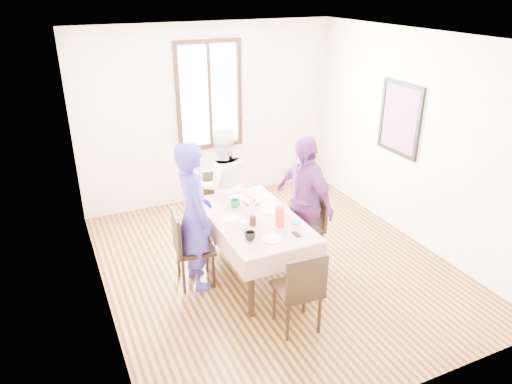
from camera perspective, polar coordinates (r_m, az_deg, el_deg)
ground at (r=6.01m, az=2.23°, el=-8.58°), size 4.50×4.50×0.00m
back_wall at (r=7.38m, az=-5.56°, el=9.14°), size 4.00×0.00×4.00m
right_wall at (r=6.51m, az=18.45°, el=5.97°), size 0.00×4.50×4.50m
window_frame at (r=7.29m, az=-5.61°, el=11.38°), size 1.02×0.06×1.62m
window_pane at (r=7.30m, az=-5.63°, el=11.40°), size 0.90×0.02×1.50m
art_poster at (r=6.66m, az=16.82°, el=8.36°), size 0.04×0.76×0.96m
dining_table at (r=5.62m, az=-0.21°, el=-6.58°), size 0.82×1.49×0.75m
tablecloth at (r=5.43m, az=-0.22°, el=-3.12°), size 0.94×1.61×0.01m
chair_left at (r=5.49m, az=-7.35°, el=-6.63°), size 0.46×0.46×0.91m
chair_right at (r=5.89m, az=5.64°, el=-4.26°), size 0.42×0.42×0.91m
chair_far at (r=6.42m, az=-4.01°, el=-1.69°), size 0.45×0.45×0.91m
chair_near at (r=4.81m, az=4.95°, el=-11.40°), size 0.45×0.45×0.91m
person_left at (r=5.30m, az=-7.39°, el=-2.84°), size 0.43×0.64×1.72m
person_far at (r=6.27m, az=-4.03°, el=0.84°), size 0.79×0.63×1.54m
person_right at (r=5.72m, az=5.63°, el=-1.12°), size 0.57×1.01×1.63m
mug_black at (r=4.96m, az=-0.72°, el=-5.27°), size 0.14×0.14×0.09m
mug_flag at (r=5.46m, az=2.79°, el=-2.34°), size 0.13×0.13×0.10m
mug_green at (r=5.66m, az=-2.50°, el=-1.36°), size 0.12×0.12×0.09m
serving_bowl at (r=5.75m, az=-0.49°, el=-1.18°), size 0.22×0.22×0.05m
juice_carton at (r=5.19m, az=2.87°, el=-3.05°), size 0.07×0.07×0.22m
butter_tub at (r=5.24m, az=4.78°, el=-3.89°), size 0.11×0.11×0.05m
jam_jar at (r=5.25m, az=-0.38°, el=-3.47°), size 0.07×0.07×0.10m
drinking_glass at (r=5.15m, az=-1.45°, el=-3.98°), size 0.08×0.08×0.11m
smartphone at (r=5.09m, az=4.86°, el=-5.09°), size 0.06×0.13×0.01m
flower_vase at (r=5.45m, az=-0.48°, el=-2.10°), size 0.07×0.07×0.14m
plate_left at (r=5.41m, az=-3.10°, el=-3.16°), size 0.20×0.20×0.01m
plate_right at (r=5.59m, az=1.75°, el=-2.19°), size 0.20×0.20×0.01m
plate_far at (r=5.91m, az=-2.29°, el=-0.65°), size 0.20×0.20×0.01m
plate_near at (r=4.98m, az=1.91°, el=-5.66°), size 0.20×0.20×0.01m
butter_lid at (r=5.23m, az=4.79°, el=-3.57°), size 0.12×0.12×0.01m
flower_bunch at (r=5.40m, az=-0.48°, el=-0.94°), size 0.09×0.09×0.10m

